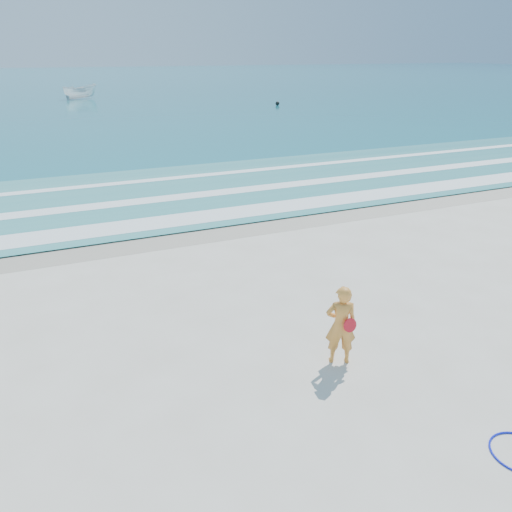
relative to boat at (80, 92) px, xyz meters
name	(u,v)px	position (x,y,z in m)	size (l,w,h in m)	color
ground	(345,384)	(-1.49, -61.97, -0.91)	(400.00, 400.00, 0.00)	silver
wet_sand	(197,231)	(-1.49, -52.97, -0.90)	(400.00, 2.40, 0.00)	#B2A893
ocean	(51,81)	(-1.49, 43.03, -0.89)	(400.00, 190.00, 0.04)	#19727F
shallow	(161,194)	(-1.49, -47.97, -0.86)	(400.00, 10.00, 0.01)	#59B7AD
foam_near	(186,219)	(-1.49, -51.67, -0.85)	(400.00, 1.40, 0.01)	white
foam_mid	(166,198)	(-1.49, -48.77, -0.85)	(400.00, 0.90, 0.01)	white
foam_far	(148,180)	(-1.49, -45.47, -0.85)	(400.00, 0.60, 0.01)	white
boat	(80,92)	(0.00, 0.00, 0.00)	(1.69, 4.48, 1.73)	white
buoy	(277,103)	(18.95, -16.96, -0.65)	(0.44, 0.44, 0.44)	black
woman	(341,325)	(-1.23, -61.30, -0.10)	(0.69, 0.59, 1.61)	orange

